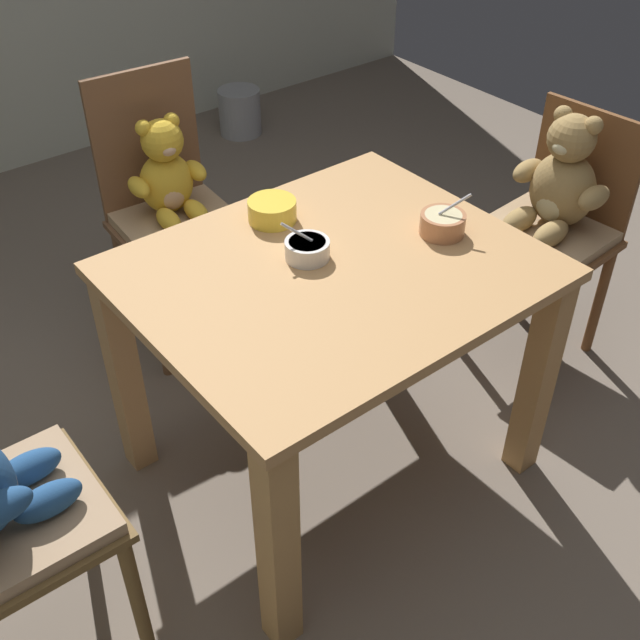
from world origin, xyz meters
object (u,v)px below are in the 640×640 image
object	(u,v)px
teddy_chair_far_center	(170,197)
porridge_bowl_terracotta_near_right	(443,223)
porridge_bowl_white_center	(307,249)
dining_table	(332,312)
porridge_bowl_yellow_far_center	(272,210)
teddy_chair_near_right	(556,205)
metal_pail	(240,112)

from	to	relation	value
teddy_chair_far_center	porridge_bowl_terracotta_near_right	distance (m)	1.00
porridge_bowl_white_center	dining_table	bearing A→B (deg)	-70.82
porridge_bowl_yellow_far_center	porridge_bowl_white_center	world-z (taller)	porridge_bowl_white_center
porridge_bowl_terracotta_near_right	porridge_bowl_yellow_far_center	bearing A→B (deg)	132.93
teddy_chair_near_right	porridge_bowl_yellow_far_center	size ratio (longest dim) A/B	6.62
dining_table	teddy_chair_far_center	size ratio (longest dim) A/B	1.07
porridge_bowl_terracotta_near_right	porridge_bowl_white_center	size ratio (longest dim) A/B	1.05
teddy_chair_near_right	teddy_chair_far_center	xyz separation A→B (m)	(-0.95, 0.86, -0.02)
teddy_chair_far_center	dining_table	bearing A→B (deg)	4.57
dining_table	porridge_bowl_yellow_far_center	xyz separation A→B (m)	(0.01, 0.28, 0.18)
metal_pail	porridge_bowl_white_center	bearing A→B (deg)	-118.73
dining_table	porridge_bowl_terracotta_near_right	size ratio (longest dim) A/B	8.32
teddy_chair_far_center	teddy_chair_near_right	bearing A→B (deg)	51.97
teddy_chair_far_center	porridge_bowl_terracotta_near_right	size ratio (longest dim) A/B	7.81
dining_table	metal_pail	xyz separation A→B (m)	(1.11, 2.15, -0.47)
teddy_chair_far_center	metal_pail	size ratio (longest dim) A/B	3.91
porridge_bowl_terracotta_near_right	teddy_chair_near_right	bearing A→B (deg)	5.45
dining_table	porridge_bowl_yellow_far_center	size ratio (longest dim) A/B	7.58
porridge_bowl_white_center	metal_pail	xyz separation A→B (m)	(1.14, 2.08, -0.64)
teddy_chair_near_right	porridge_bowl_terracotta_near_right	xyz separation A→B (m)	(-0.61, -0.06, 0.19)
teddy_chair_far_center	metal_pail	world-z (taller)	teddy_chair_far_center
porridge_bowl_yellow_far_center	metal_pail	world-z (taller)	porridge_bowl_yellow_far_center
porridge_bowl_yellow_far_center	metal_pail	size ratio (longest dim) A/B	0.55
teddy_chair_near_right	porridge_bowl_terracotta_near_right	distance (m)	0.64
dining_table	teddy_chair_far_center	bearing A→B (deg)	90.32
teddy_chair_far_center	porridge_bowl_terracotta_near_right	bearing A→B (deg)	24.37
teddy_chair_far_center	porridge_bowl_yellow_far_center	bearing A→B (deg)	6.11
porridge_bowl_white_center	metal_pail	world-z (taller)	porridge_bowl_white_center
porridge_bowl_terracotta_near_right	metal_pail	world-z (taller)	porridge_bowl_terracotta_near_right
teddy_chair_far_center	porridge_bowl_yellow_far_center	world-z (taller)	teddy_chair_far_center
porridge_bowl_white_center	teddy_chair_near_right	bearing A→B (deg)	-4.48
metal_pail	porridge_bowl_terracotta_near_right	bearing A→B (deg)	-109.46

